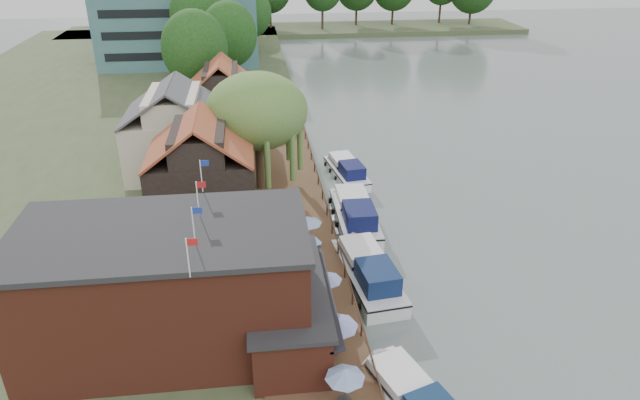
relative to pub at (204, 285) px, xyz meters
name	(u,v)px	position (x,y,z in m)	size (l,w,h in m)	color
ground	(438,322)	(14.00, 1.00, -4.65)	(260.00, 260.00, 0.00)	slate
land_bank	(81,141)	(-16.00, 36.00, -4.15)	(50.00, 140.00, 1.00)	#384728
quay_deck	(297,236)	(6.00, 11.00, -3.60)	(6.00, 50.00, 0.10)	#47301E
quay_rail	(331,226)	(8.70, 11.50, -3.15)	(0.20, 49.00, 1.00)	black
pub	(204,285)	(0.00, 0.00, 0.00)	(20.00, 11.00, 7.30)	maroon
hotel_block	(179,25)	(-8.00, 71.00, 2.50)	(25.40, 12.40, 12.30)	#38666B
cottage_a	(202,169)	(-1.00, 15.00, 0.60)	(8.60, 7.60, 8.50)	black
cottage_b	(176,128)	(-4.00, 25.00, 0.60)	(9.60, 8.60, 8.50)	beige
cottage_c	(223,99)	(0.00, 34.00, 0.60)	(7.60, 7.60, 8.50)	black
willow	(258,133)	(3.50, 20.00, 1.56)	(8.60, 8.60, 10.43)	#476B2D
umbrella_0	(345,388)	(6.89, -6.08, -2.36)	(1.97, 1.97, 2.38)	#1B4695
umbrella_1	(336,336)	(7.04, -2.22, -2.36)	(2.40, 2.40, 2.38)	navy
umbrella_2	(326,289)	(7.07, 2.19, -2.36)	(1.95, 1.95, 2.38)	navy
umbrella_3	(306,251)	(6.24, 6.68, -2.36)	(2.27, 2.27, 2.38)	#1B4B97
umbrella_4	(308,231)	(6.68, 9.50, -2.36)	(2.09, 2.09, 2.38)	navy
cruiser_0	(414,400)	(10.43, -6.12, -3.53)	(3.01, 9.33, 2.24)	silver
cruiser_1	(368,268)	(10.43, 5.71, -3.40)	(3.31, 10.24, 2.50)	silver
cruiser_2	(355,210)	(11.04, 14.20, -3.37)	(3.39, 10.49, 2.57)	silver
cruiser_3	(347,168)	(11.87, 23.52, -3.59)	(2.87, 8.88, 2.11)	white
bank_tree_0	(196,64)	(-3.19, 42.15, 2.63)	(7.69, 7.69, 12.56)	#143811
bank_tree_1	(230,47)	(0.48, 52.69, 2.41)	(7.61, 7.61, 12.13)	#143811
bank_tree_2	(202,29)	(-3.52, 60.49, 3.55)	(8.94, 8.94, 14.39)	#143811
bank_tree_3	(251,20)	(3.64, 79.00, 1.89)	(7.44, 7.44, 11.08)	#143811
bank_tree_4	(212,8)	(-3.42, 87.58, 2.86)	(6.39, 6.39, 13.02)	#143811
bank_tree_5	(223,4)	(-1.53, 93.52, 2.79)	(7.30, 7.30, 12.89)	#143811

